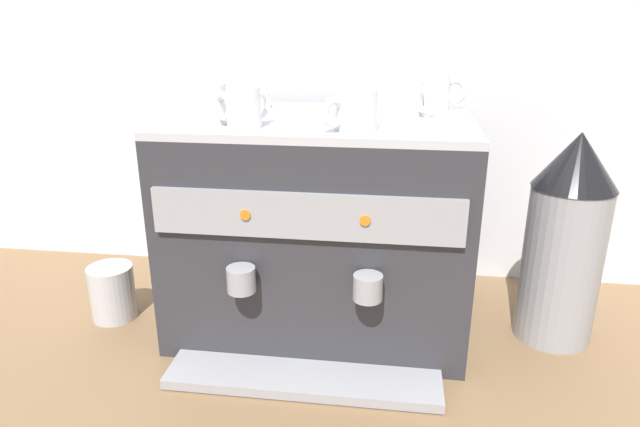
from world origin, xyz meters
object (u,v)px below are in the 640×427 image
Objects in this scene: ceramic_cup_2 at (245,108)px; coffee_grinder at (566,239)px; ceramic_cup_1 at (389,92)px; milk_pitcher at (112,292)px; ceramic_cup_0 at (407,97)px; ceramic_bowl_0 at (354,108)px; espresso_machine at (320,226)px; ceramic_cup_3 at (210,104)px; ceramic_cup_4 at (354,110)px; ceramic_bowl_1 at (245,101)px; ceramic_cup_5 at (435,92)px.

ceramic_cup_2 is 0.21× the size of coffee_grinder.
ceramic_cup_2 reaches higher than coffee_grinder.
coffee_grinder is at bearing -20.32° from ceramic_cup_1.
ceramic_cup_0 is at bearing 9.42° from milk_pitcher.
espresso_machine is at bearing -150.71° from ceramic_bowl_0.
ceramic_cup_1 is 1.04× the size of ceramic_cup_2.
ceramic_bowl_0 is (-0.07, -0.11, -0.02)m from ceramic_cup_1.
ceramic_cup_3 is (-0.08, 0.04, 0.00)m from ceramic_cup_2.
espresso_machine is 6.18× the size of ceramic_cup_4.
ceramic_bowl_1 is 0.25× the size of coffee_grinder.
ceramic_cup_3 is at bearing -155.62° from espresso_machine.
ceramic_cup_4 reaches higher than ceramic_bowl_0.
ceramic_cup_2 reaches higher than ceramic_cup_0.
ceramic_cup_3 reaches higher than milk_pitcher.
ceramic_cup_0 is at bearing 21.46° from ceramic_cup_3.
ceramic_bowl_1 is (-0.19, 0.11, 0.26)m from espresso_machine.
ceramic_cup_5 reaches higher than ceramic_cup_0.
ceramic_cup_0 is 0.46m from coffee_grinder.
ceramic_bowl_0 is (0.28, 0.13, -0.02)m from ceramic_cup_3.
ceramic_bowl_0 is 0.71× the size of milk_pitcher.
coffee_grinder reaches higher than milk_pitcher.
ceramic_cup_2 reaches higher than ceramic_bowl_1.
ceramic_cup_0 is 1.14× the size of ceramic_bowl_0.
ceramic_cup_1 reaches higher than ceramic_bowl_1.
ceramic_bowl_1 is (-0.26, 0.07, 0.00)m from ceramic_bowl_0.
ceramic_cup_0 is 0.83m from milk_pitcher.
ceramic_cup_1 is at bearing 114.39° from ceramic_cup_0.
coffee_grinder is at bearing 11.18° from ceramic_cup_2.
ceramic_cup_4 is at bearing 2.66° from ceramic_cup_2.
ceramic_cup_3 is 0.31m from ceramic_bowl_0.
espresso_machine reaches higher than milk_pitcher.
ceramic_cup_0 is 1.04× the size of ceramic_cup_1.
ceramic_cup_3 reaches higher than ceramic_bowl_1.
ceramic_cup_2 reaches higher than ceramic_cup_4.
ceramic_cup_0 is 1.07× the size of ceramic_cup_3.
ceramic_cup_4 is 0.79× the size of milk_pitcher.
ceramic_cup_1 and ceramic_cup_4 have the same top height.
ceramic_cup_5 is (0.10, -0.01, 0.00)m from ceramic_cup_1.
ceramic_bowl_1 is at bearing -176.86° from ceramic_cup_5.
ceramic_cup_0 is at bearing -131.87° from ceramic_cup_5.
ceramic_cup_3 is 0.80m from coffee_grinder.
ceramic_cup_5 reaches higher than ceramic_bowl_1.
ceramic_cup_2 is 0.95× the size of ceramic_cup_4.
milk_pitcher is at bearing -152.27° from ceramic_bowl_1.
espresso_machine is at bearing -151.97° from ceramic_cup_5.
milk_pitcher is at bearing 168.23° from ceramic_cup_2.
ceramic_cup_2 is 0.85× the size of ceramic_bowl_1.
espresso_machine is 6.25× the size of ceramic_cup_1.
ceramic_bowl_1 is at bearing 140.09° from ceramic_cup_4.
ceramic_cup_4 reaches higher than espresso_machine.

